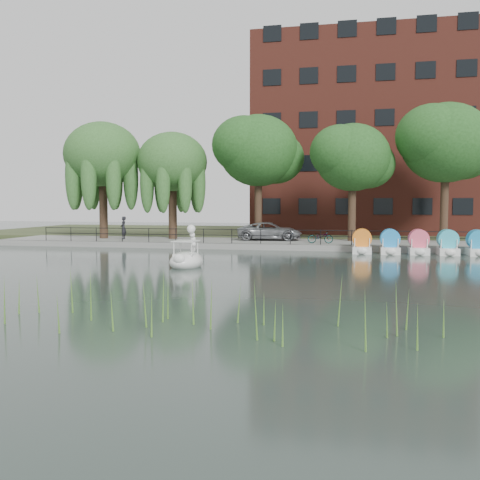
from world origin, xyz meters
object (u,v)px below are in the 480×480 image
(bicycle, at_px, (320,236))
(swan_boat, at_px, (187,258))
(pedestrian, at_px, (123,226))
(minivan, at_px, (270,230))

(bicycle, xyz_separation_m, swan_boat, (-5.90, -11.59, -0.45))
(pedestrian, bearing_deg, bicycle, 70.87)
(bicycle, bearing_deg, swan_boat, 153.46)
(pedestrian, xyz_separation_m, swan_boat, (9.02, -12.71, -0.94))
(swan_boat, bearing_deg, pedestrian, 126.35)
(bicycle, relative_size, pedestrian, 0.87)
(bicycle, distance_m, pedestrian, 14.97)
(bicycle, bearing_deg, minivan, 59.40)
(minivan, height_order, bicycle, minivan)
(swan_boat, bearing_deg, minivan, 82.58)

